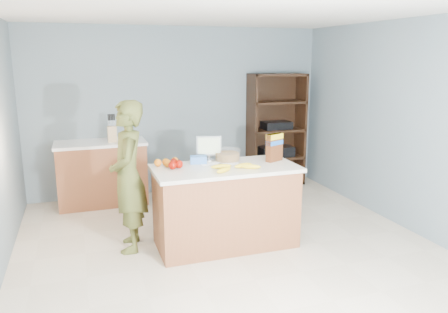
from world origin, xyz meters
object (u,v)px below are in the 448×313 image
object	(u,v)px
tv	(209,147)
cereal_box	(274,145)
shelving_unit	(275,132)
counter_peninsula	(225,209)
person	(128,177)

from	to	relation	value
tv	cereal_box	size ratio (longest dim) A/B	0.90
shelving_unit	cereal_box	distance (m)	2.21
counter_peninsula	cereal_box	size ratio (longest dim) A/B	4.96
counter_peninsula	cereal_box	world-z (taller)	cereal_box
shelving_unit	tv	distance (m)	2.38
shelving_unit	person	xyz separation A→B (m)	(-2.56, -1.81, -0.05)
shelving_unit	cereal_box	size ratio (longest dim) A/B	5.72
counter_peninsula	shelving_unit	xyz separation A→B (m)	(1.55, 2.05, 0.45)
shelving_unit	tv	world-z (taller)	shelving_unit
counter_peninsula	tv	world-z (taller)	tv
counter_peninsula	cereal_box	distance (m)	0.90
person	tv	size ratio (longest dim) A/B	5.76
shelving_unit	person	size ratio (longest dim) A/B	1.11
counter_peninsula	shelving_unit	distance (m)	2.61
shelving_unit	person	distance (m)	3.13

